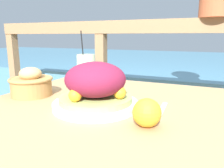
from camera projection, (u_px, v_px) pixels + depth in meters
The scene contains 8 objects.
patio_table at pixel (111, 135), 0.77m from camera, with size 0.90×0.85×0.73m.
railing_fence at pixel (161, 66), 1.49m from camera, with size 2.80×0.08×1.07m.
sea_backdrop at pixel (189, 75), 3.82m from camera, with size 12.00×4.00×0.56m.
salad_plate at pixel (96, 88), 0.71m from camera, with size 0.28×0.28×0.15m.
drink_glass at pixel (86, 72), 0.96m from camera, with size 0.08×0.08×0.25m.
bread_basket at pixel (31, 84), 0.86m from camera, with size 0.17×0.17×0.11m.
knife at pixel (161, 112), 0.67m from camera, with size 0.02×0.18×0.00m.
orange_near_basket at pixel (147, 113), 0.56m from camera, with size 0.08×0.08×0.08m.
Camera 1 is at (0.29, -0.65, 0.96)m, focal length 35.00 mm.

